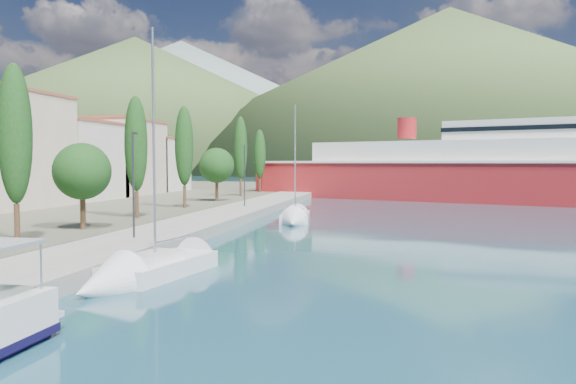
# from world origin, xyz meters

# --- Properties ---
(ground) EXTENTS (1400.00, 1400.00, 0.00)m
(ground) POSITION_xyz_m (0.00, 120.00, 0.00)
(ground) COLOR #1D495A
(quay) EXTENTS (5.00, 88.00, 0.80)m
(quay) POSITION_xyz_m (-9.00, 26.00, 0.40)
(quay) COLOR gray
(quay) RESTS_ON ground
(hills_far) EXTENTS (1480.00, 900.00, 180.00)m
(hills_far) POSITION_xyz_m (138.59, 618.73, 77.39)
(hills_far) COLOR slate
(hills_far) RESTS_ON ground
(hills_near) EXTENTS (1010.00, 520.00, 115.00)m
(hills_near) POSITION_xyz_m (98.04, 372.50, 49.18)
(hills_near) COLOR #42592D
(hills_near) RESTS_ON ground
(town_buildings) EXTENTS (9.20, 69.20, 11.30)m
(town_buildings) POSITION_xyz_m (-32.00, 36.91, 5.57)
(town_buildings) COLOR beige
(town_buildings) RESTS_ON land_strip
(tree_row) EXTENTS (4.00, 64.16, 10.46)m
(tree_row) POSITION_xyz_m (-14.52, 32.48, 5.82)
(tree_row) COLOR #47301E
(tree_row) RESTS_ON land_strip
(lamp_posts) EXTENTS (0.15, 46.09, 6.06)m
(lamp_posts) POSITION_xyz_m (-9.00, 14.27, 4.08)
(lamp_posts) COLOR #2D2D33
(lamp_posts) RESTS_ON quay
(sailboat_near) EXTENTS (4.05, 8.67, 11.99)m
(sailboat_near) POSITION_xyz_m (-5.01, 5.53, 0.32)
(sailboat_near) COLOR silver
(sailboat_near) RESTS_ON ground
(sailboat_mid) EXTENTS (3.32, 7.75, 11.04)m
(sailboat_mid) POSITION_xyz_m (-2.69, 30.21, 0.31)
(sailboat_mid) COLOR silver
(sailboat_mid) RESTS_ON ground
(ferry) EXTENTS (61.49, 33.07, 12.07)m
(ferry) POSITION_xyz_m (15.07, 62.82, 3.67)
(ferry) COLOR maroon
(ferry) RESTS_ON ground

